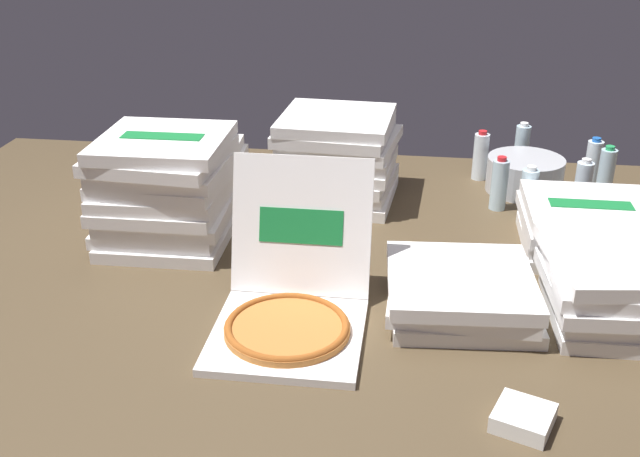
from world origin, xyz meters
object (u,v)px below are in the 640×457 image
at_px(pizza_stack_left_near, 624,287).
at_px(napkin_pile, 523,418).
at_px(water_bottle_4, 606,173).
at_px(water_bottle_5, 522,147).
at_px(open_pizza_box, 291,300).
at_px(water_bottle_6, 481,156).
at_px(water_bottle_0, 499,184).
at_px(water_bottle_2, 593,164).
at_px(pizza_stack_right_near, 165,189).
at_px(pizza_stack_center_near, 338,157).
at_px(pizza_stack_right_mid, 461,292).
at_px(pizza_stack_left_far, 586,227).
at_px(water_bottle_3, 528,194).
at_px(water_bottle_1, 582,187).
at_px(pizza_stack_center_far, 188,169).
at_px(ice_bucket, 525,174).

relative_size(pizza_stack_left_near, napkin_pile, 3.62).
height_order(water_bottle_4, water_bottle_5, same).
bearing_deg(open_pizza_box, water_bottle_6, 64.54).
xyz_separation_m(water_bottle_0, water_bottle_2, (0.38, 0.27, 0.00)).
xyz_separation_m(pizza_stack_right_near, pizza_stack_center_near, (0.52, 0.44, -0.02)).
xyz_separation_m(pizza_stack_right_mid, pizza_stack_left_far, (0.41, 0.45, 0.02)).
bearing_deg(water_bottle_0, water_bottle_2, 35.46).
bearing_deg(water_bottle_3, water_bottle_2, 51.19).
distance_m(water_bottle_5, water_bottle_6, 0.22).
bearing_deg(water_bottle_4, water_bottle_5, 137.74).
bearing_deg(water_bottle_4, water_bottle_1, -125.75).
height_order(pizza_stack_center_far, water_bottle_4, water_bottle_4).
xyz_separation_m(open_pizza_box, pizza_stack_right_mid, (0.46, 0.14, -0.02)).
xyz_separation_m(ice_bucket, water_bottle_0, (-0.11, -0.19, 0.03)).
distance_m(pizza_stack_center_near, water_bottle_2, 1.01).
bearing_deg(pizza_stack_right_near, water_bottle_1, 17.00).
relative_size(pizza_stack_center_far, pizza_stack_right_near, 1.00).
bearing_deg(pizza_stack_center_far, open_pizza_box, -58.60).
distance_m(pizza_stack_center_near, water_bottle_6, 0.61).
bearing_deg(water_bottle_2, napkin_pile, -105.45).
xyz_separation_m(water_bottle_2, water_bottle_6, (-0.43, 0.03, 0.00)).
bearing_deg(water_bottle_2, pizza_stack_center_near, -166.17).
bearing_deg(pizza_stack_right_near, ice_bucket, 26.30).
xyz_separation_m(pizza_stack_left_far, water_bottle_6, (-0.30, 0.61, 0.01)).
relative_size(pizza_stack_center_far, water_bottle_2, 2.16).
xyz_separation_m(pizza_stack_left_far, water_bottle_1, (0.04, 0.32, 0.01)).
height_order(pizza_stack_left_far, pizza_stack_right_near, pizza_stack_right_near).
bearing_deg(napkin_pile, water_bottle_3, 83.53).
height_order(pizza_stack_left_far, pizza_stack_center_near, pizza_stack_center_near).
xyz_separation_m(pizza_stack_left_near, water_bottle_1, (0.02, 0.75, -0.01)).
distance_m(open_pizza_box, pizza_stack_left_far, 1.05).
bearing_deg(pizza_stack_right_mid, water_bottle_3, 69.26).
xyz_separation_m(open_pizza_box, pizza_stack_right_near, (-0.50, 0.47, 0.11)).
xyz_separation_m(water_bottle_1, water_bottle_4, (0.11, 0.16, 0.00)).
distance_m(water_bottle_2, water_bottle_3, 0.45).
distance_m(pizza_stack_right_mid, pizza_stack_left_near, 0.44).
bearing_deg(water_bottle_4, pizza_stack_right_mid, -121.53).
height_order(pizza_stack_right_near, water_bottle_2, pizza_stack_right_near).
bearing_deg(water_bottle_5, pizza_stack_center_near, -150.68).
bearing_deg(pizza_stack_right_near, pizza_stack_left_near, -13.11).
bearing_deg(pizza_stack_center_near, water_bottle_0, -2.89).
relative_size(pizza_stack_left_near, water_bottle_0, 2.22).
distance_m(pizza_stack_left_far, water_bottle_6, 0.68).
bearing_deg(pizza_stack_right_near, water_bottle_0, 20.36).
bearing_deg(pizza_stack_left_far, pizza_stack_center_near, 158.42).
bearing_deg(water_bottle_0, pizza_stack_right_mid, -101.93).
bearing_deg(pizza_stack_left_near, water_bottle_2, 84.15).
distance_m(water_bottle_4, water_bottle_5, 0.39).
bearing_deg(pizza_stack_right_mid, pizza_stack_center_far, 142.28).
xyz_separation_m(pizza_stack_right_near, napkin_pile, (1.08, -0.82, -0.16)).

